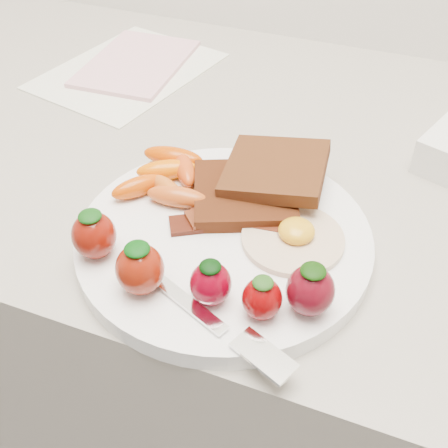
% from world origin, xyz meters
% --- Properties ---
extents(counter, '(2.00, 0.60, 0.90)m').
position_xyz_m(counter, '(0.00, 1.70, 0.45)').
color(counter, gray).
rests_on(counter, ground).
extents(plate, '(0.27, 0.27, 0.02)m').
position_xyz_m(plate, '(-0.02, 1.53, 0.91)').
color(plate, white).
rests_on(plate, counter).
extents(toast_lower, '(0.13, 0.13, 0.01)m').
position_xyz_m(toast_lower, '(-0.02, 1.58, 0.93)').
color(toast_lower, black).
rests_on(toast_lower, plate).
extents(toast_upper, '(0.11, 0.11, 0.02)m').
position_xyz_m(toast_upper, '(0.00, 1.61, 0.94)').
color(toast_upper, black).
rests_on(toast_upper, toast_lower).
extents(fried_egg, '(0.12, 0.12, 0.02)m').
position_xyz_m(fried_egg, '(0.04, 1.54, 0.92)').
color(fried_egg, white).
rests_on(fried_egg, plate).
extents(bacon_strips, '(0.11, 0.10, 0.01)m').
position_xyz_m(bacon_strips, '(-0.02, 1.55, 0.92)').
color(bacon_strips, black).
rests_on(bacon_strips, plate).
extents(baby_carrots, '(0.10, 0.10, 0.02)m').
position_xyz_m(baby_carrots, '(-0.10, 1.58, 0.93)').
color(baby_carrots, '#E56300').
rests_on(baby_carrots, plate).
extents(strawberries, '(0.23, 0.07, 0.05)m').
position_xyz_m(strawberries, '(-0.02, 1.46, 0.94)').
color(strawberries, '#6D1006').
rests_on(strawberries, plate).
extents(fork, '(0.17, 0.08, 0.00)m').
position_xyz_m(fork, '(0.01, 1.43, 0.92)').
color(fork, white).
rests_on(fork, plate).
extents(paper_sheet, '(0.23, 0.27, 0.00)m').
position_xyz_m(paper_sheet, '(-0.27, 1.81, 0.90)').
color(paper_sheet, white).
rests_on(paper_sheet, counter).
extents(notepad, '(0.13, 0.19, 0.01)m').
position_xyz_m(notepad, '(-0.27, 1.83, 0.91)').
color(notepad, beige).
rests_on(notepad, paper_sheet).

